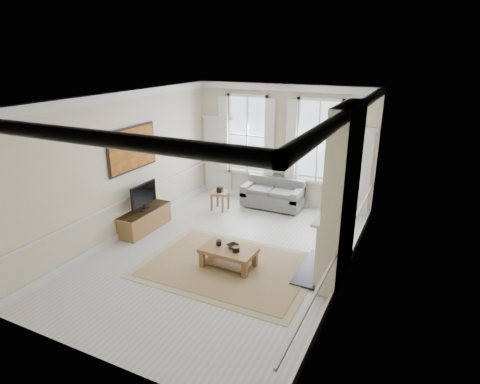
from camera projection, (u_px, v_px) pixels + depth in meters
The scene contains 23 objects.
floor at pixel (223, 254), 8.86m from camera, with size 7.20×7.20×0.00m, color #B7B5AD.
ceiling at pixel (221, 97), 7.71m from camera, with size 7.20×7.20×0.00m, color white.
back_wall at pixel (282, 145), 11.34m from camera, with size 5.20×5.20×0.00m, color beige.
left_wall at pixel (124, 166), 9.35m from camera, with size 7.20×7.20×0.00m, color beige.
right_wall at pixel (349, 200), 7.22m from camera, with size 7.20×7.20×0.00m, color beige.
window_left at pixel (248, 135), 11.66m from camera, with size 1.26×0.20×2.20m, color #B2BCC6, non-canonical shape.
window_right at pixel (318, 142), 10.80m from camera, with size 1.26×0.20×2.20m, color #B2BCC6, non-canonical shape.
door_left at pixel (218, 157), 12.33m from camera, with size 0.90×0.08×2.30m, color silver.
door_right at pixel (353, 173), 10.65m from camera, with size 0.90×0.08×2.30m, color silver.
painting at pixel (132, 149), 9.47m from camera, with size 0.05×1.66×1.06m, color #C48021.
chimney_breast at pixel (342, 195), 7.47m from camera, with size 0.35×1.70×3.38m, color beige.
hearth at pixel (314, 269), 8.20m from camera, with size 0.55×1.50×0.05m, color black.
fireplace at pixel (326, 240), 7.88m from camera, with size 0.21×1.45×1.33m.
mirror at pixel (332, 176), 7.44m from camera, with size 0.06×1.26×1.06m, color #BE8934.
sofa at pixel (273, 195), 11.39m from camera, with size 1.68×0.82×0.82m.
side_table at pixel (220, 196), 11.17m from camera, with size 0.55×0.55×0.52m.
rug at pixel (229, 266), 8.33m from camera, with size 3.50×2.60×0.02m, color #9C7750.
coffee_table at pixel (228, 252), 8.22m from camera, with size 1.15×0.70×0.42m.
ceramic_pot_a at pixel (219, 243), 8.32m from camera, with size 0.11×0.11×0.11m, color black.
ceramic_pot_b at pixel (236, 249), 8.05m from camera, with size 0.15×0.15×0.10m, color black.
bowl at pixel (233, 246), 8.24m from camera, with size 0.24×0.24×0.06m, color black.
tv_stand at pixel (145, 220), 9.95m from camera, with size 0.49×1.51×0.54m, color brown.
tv at pixel (144, 195), 9.72m from camera, with size 0.08×0.90×0.68m.
Camera 1 is at (3.75, -6.94, 4.27)m, focal length 30.00 mm.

